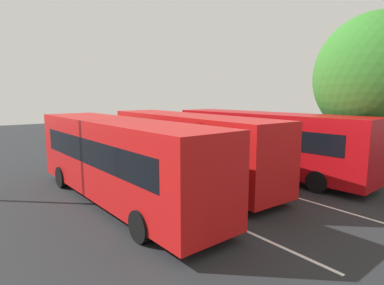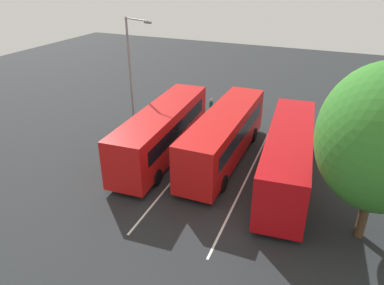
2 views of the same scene
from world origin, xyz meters
TOP-DOWN VIEW (x-y plane):
  - ground_plane at (0.00, 0.00)m, footprint 78.01×78.01m
  - bus_far_left at (-0.63, -4.26)m, footprint 11.33×3.51m
  - bus_center_left at (0.60, 0.01)m, footprint 11.18×2.65m
  - bus_center_right at (-0.39, 3.99)m, footprint 11.29×3.14m
  - pedestrian at (7.10, 3.36)m, footprint 0.42×0.42m
  - depot_tree at (-4.08, -8.40)m, footprint 6.10×5.49m
  - lane_stripe_outer_left at (0.00, -2.05)m, footprint 16.87×0.66m
  - lane_stripe_inner_left at (0.00, 2.05)m, footprint 16.87×0.66m

SIDE VIEW (x-z plane):
  - ground_plane at x=0.00m, z-range 0.00..0.00m
  - lane_stripe_outer_left at x=0.00m, z-range 0.00..0.01m
  - lane_stripe_inner_left at x=0.00m, z-range 0.00..0.01m
  - pedestrian at x=7.10m, z-range 0.15..1.84m
  - bus_far_left at x=-0.63m, z-range 0.16..3.45m
  - bus_center_left at x=0.60m, z-range 0.16..3.45m
  - bus_center_right at x=-0.39m, z-range 0.16..3.45m
  - depot_tree at x=-4.08m, z-range 0.98..9.37m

